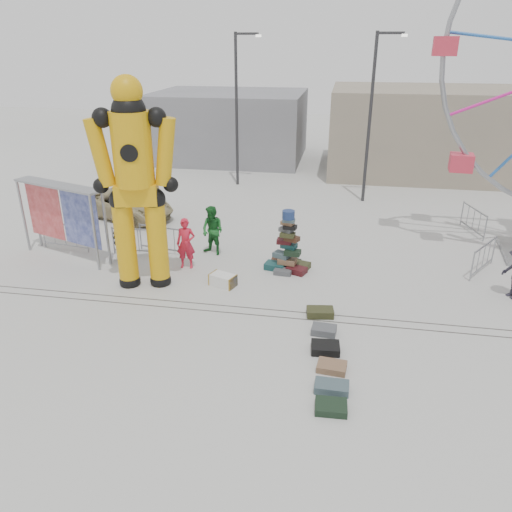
% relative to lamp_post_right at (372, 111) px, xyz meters
% --- Properties ---
extents(ground, '(90.00, 90.00, 0.00)m').
position_rel_lamp_post_right_xyz_m(ground, '(-3.09, -13.00, -4.48)').
color(ground, '#9E9E99').
rests_on(ground, ground).
extents(track_line_near, '(40.00, 0.04, 0.01)m').
position_rel_lamp_post_right_xyz_m(track_line_near, '(-3.09, -12.40, -4.48)').
color(track_line_near, '#47443F').
rests_on(track_line_near, ground).
extents(track_line_far, '(40.00, 0.04, 0.01)m').
position_rel_lamp_post_right_xyz_m(track_line_far, '(-3.09, -12.00, -4.48)').
color(track_line_far, '#47443F').
rests_on(track_line_far, ground).
extents(building_right, '(12.00, 8.00, 5.00)m').
position_rel_lamp_post_right_xyz_m(building_right, '(3.91, 7.00, -1.98)').
color(building_right, gray).
rests_on(building_right, ground).
extents(building_left, '(10.00, 8.00, 4.40)m').
position_rel_lamp_post_right_xyz_m(building_left, '(-9.09, 9.00, -2.28)').
color(building_left, gray).
rests_on(building_left, ground).
extents(lamp_post_right, '(1.41, 0.25, 8.00)m').
position_rel_lamp_post_right_xyz_m(lamp_post_right, '(0.00, 0.00, 0.00)').
color(lamp_post_right, '#2D2D30').
rests_on(lamp_post_right, ground).
extents(lamp_post_left, '(1.41, 0.25, 8.00)m').
position_rel_lamp_post_right_xyz_m(lamp_post_left, '(-7.00, 2.00, 0.00)').
color(lamp_post_left, '#2D2D30').
rests_on(lamp_post_left, ground).
extents(suitcase_tower, '(1.68, 1.41, 2.23)m').
position_rel_lamp_post_right_xyz_m(suitcase_tower, '(-2.95, -8.96, -3.86)').
color(suitcase_tower, '#174445').
rests_on(suitcase_tower, ground).
extents(crash_test_dummy, '(2.77, 1.21, 6.94)m').
position_rel_lamp_post_right_xyz_m(crash_test_dummy, '(-7.55, -11.00, -0.82)').
color(crash_test_dummy, black).
rests_on(crash_test_dummy, ground).
extents(banner_scaffold, '(3.94, 1.93, 2.85)m').
position_rel_lamp_post_right_xyz_m(banner_scaffold, '(-11.30, -9.31, -2.34)').
color(banner_scaffold, gray).
rests_on(banner_scaffold, ground).
extents(steamer_trunk, '(0.98, 0.77, 0.40)m').
position_rel_lamp_post_right_xyz_m(steamer_trunk, '(-4.93, -10.64, -4.28)').
color(steamer_trunk, silver).
rests_on(steamer_trunk, ground).
extents(row_case_0, '(0.86, 0.60, 0.23)m').
position_rel_lamp_post_right_xyz_m(row_case_0, '(-1.59, -12.10, -4.37)').
color(row_case_0, '#35371B').
rests_on(row_case_0, ground).
extents(row_case_1, '(0.72, 0.55, 0.21)m').
position_rel_lamp_post_right_xyz_m(row_case_1, '(-1.43, -13.06, -4.38)').
color(row_case_1, '#515458').
rests_on(row_case_1, ground).
extents(row_case_2, '(0.79, 0.63, 0.22)m').
position_rel_lamp_post_right_xyz_m(row_case_2, '(-1.35, -13.96, -4.37)').
color(row_case_2, black).
rests_on(row_case_2, ground).
extents(row_case_3, '(0.77, 0.59, 0.18)m').
position_rel_lamp_post_right_xyz_m(row_case_3, '(-1.15, -14.74, -4.39)').
color(row_case_3, brown).
rests_on(row_case_3, ground).
extents(row_case_4, '(0.81, 0.49, 0.20)m').
position_rel_lamp_post_right_xyz_m(row_case_4, '(-1.13, -15.55, -4.38)').
color(row_case_4, '#41565D').
rests_on(row_case_4, ground).
extents(row_case_5, '(0.74, 0.57, 0.18)m').
position_rel_lamp_post_right_xyz_m(row_case_5, '(-1.12, -16.25, -4.39)').
color(row_case_5, black).
rests_on(row_case_5, ground).
extents(barricade_dummy_a, '(2.00, 0.36, 1.10)m').
position_rel_lamp_post_right_xyz_m(barricade_dummy_a, '(-11.77, -8.63, -3.93)').
color(barricade_dummy_a, gray).
rests_on(barricade_dummy_a, ground).
extents(barricade_dummy_b, '(2.00, 0.21, 1.10)m').
position_rel_lamp_post_right_xyz_m(barricade_dummy_b, '(-8.71, -8.66, -3.93)').
color(barricade_dummy_b, gray).
rests_on(barricade_dummy_b, ground).
extents(barricade_dummy_c, '(1.99, 0.46, 1.10)m').
position_rel_lamp_post_right_xyz_m(barricade_dummy_c, '(-7.86, -8.32, -3.93)').
color(barricade_dummy_c, gray).
rests_on(barricade_dummy_c, ground).
extents(barricade_wheel_front, '(1.18, 1.73, 1.10)m').
position_rel_lamp_post_right_xyz_m(barricade_wheel_front, '(3.89, -8.01, -3.93)').
color(barricade_wheel_front, gray).
rests_on(barricade_wheel_front, ground).
extents(barricade_wheel_back, '(0.63, 1.95, 1.10)m').
position_rel_lamp_post_right_xyz_m(barricade_wheel_back, '(4.41, -3.91, -3.93)').
color(barricade_wheel_back, gray).
rests_on(barricade_wheel_back, ground).
extents(pedestrian_red, '(0.72, 0.51, 1.86)m').
position_rel_lamp_post_right_xyz_m(pedestrian_red, '(-6.56, -9.43, -3.55)').
color(pedestrian_red, red).
rests_on(pedestrian_red, ground).
extents(pedestrian_green, '(1.14, 1.04, 1.90)m').
position_rel_lamp_post_right_xyz_m(pedestrian_green, '(-5.94, -8.06, -3.53)').
color(pedestrian_green, '#165B20').
rests_on(pedestrian_green, ground).
extents(pedestrian_black, '(0.93, 0.90, 1.56)m').
position_rel_lamp_post_right_xyz_m(pedestrian_black, '(-9.18, -9.27, -3.70)').
color(pedestrian_black, black).
rests_on(pedestrian_black, ground).
extents(parked_suv, '(5.03, 3.56, 1.27)m').
position_rel_lamp_post_right_xyz_m(parked_suv, '(-10.94, -4.62, -3.85)').
color(parked_suv, tan).
rests_on(parked_suv, ground).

